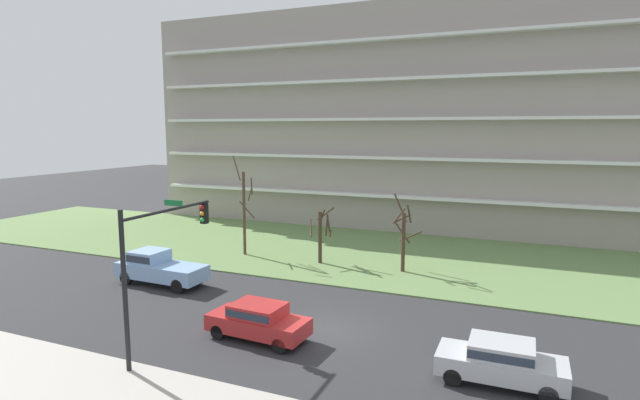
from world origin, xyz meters
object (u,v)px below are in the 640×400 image
object	(u,v)px
tree_far_left	(244,209)
sedan_red_center_left	(258,320)
tree_left	(322,233)
pickup_blue_near_left	(159,267)
tree_center	(404,236)
traffic_signal_mast	(157,252)
sedan_silver_center_right	(501,360)

from	to	relation	value
tree_far_left	sedan_red_center_left	size ratio (longest dim) A/B	1.58
tree_left	pickup_blue_near_left	xyz separation A→B (m)	(-7.00, -7.80, -1.08)
tree_center	sedan_red_center_left	size ratio (longest dim) A/B	1.12
tree_center	traffic_signal_mast	xyz separation A→B (m)	(-6.12, -15.20, 1.87)
tree_center	traffic_signal_mast	world-z (taller)	traffic_signal_mast
tree_far_left	sedan_silver_center_right	bearing A→B (deg)	-34.33
tree_far_left	sedan_red_center_left	distance (m)	14.89
sedan_red_center_left	tree_center	bearing A→B (deg)	78.47
sedan_silver_center_right	traffic_signal_mast	bearing A→B (deg)	-167.97
tree_far_left	pickup_blue_near_left	size ratio (longest dim) A/B	1.30
tree_left	traffic_signal_mast	world-z (taller)	traffic_signal_mast
tree_left	sedan_red_center_left	bearing A→B (deg)	-79.81
tree_center	sedan_silver_center_right	size ratio (longest dim) A/B	1.14
sedan_red_center_left	traffic_signal_mast	world-z (taller)	traffic_signal_mast
tree_far_left	tree_left	distance (m)	6.02
pickup_blue_near_left	sedan_red_center_left	size ratio (longest dim) A/B	1.21
sedan_red_center_left	traffic_signal_mast	distance (m)	5.20
tree_far_left	pickup_blue_near_left	bearing A→B (deg)	-98.17
pickup_blue_near_left	tree_far_left	bearing A→B (deg)	-96.55
tree_left	tree_center	bearing A→B (deg)	0.98
tree_left	sedan_silver_center_right	distance (m)	17.26
pickup_blue_near_left	sedan_silver_center_right	bearing A→B (deg)	168.31
sedan_red_center_left	sedan_silver_center_right	world-z (taller)	same
tree_far_left	sedan_silver_center_right	world-z (taller)	tree_far_left
tree_left	traffic_signal_mast	bearing A→B (deg)	-92.31
tree_far_left	sedan_red_center_left	xyz separation A→B (m)	(8.10, -12.25, -2.46)
tree_far_left	tree_left	xyz separation A→B (m)	(5.89, 0.05, -1.23)
pickup_blue_near_left	sedan_silver_center_right	xyz separation A→B (m)	(19.05, -4.51, -0.14)
tree_left	pickup_blue_near_left	bearing A→B (deg)	-131.93
pickup_blue_near_left	sedan_red_center_left	xyz separation A→B (m)	(9.21, -4.51, -0.14)
tree_center	pickup_blue_near_left	bearing A→B (deg)	-147.77
sedan_red_center_left	sedan_silver_center_right	bearing A→B (deg)	3.40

